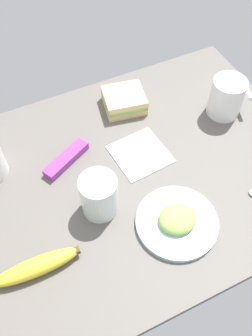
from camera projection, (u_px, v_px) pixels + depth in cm
name	position (u px, v px, depth cm)	size (l,w,h in cm)	color
tabletop	(126.00, 178.00, 86.60)	(90.00, 64.00, 2.00)	#5B5651
plate_of_food	(177.00, 221.00, 77.67)	(17.50, 17.50, 3.98)	silver
coffee_mug_black	(227.00, 97.00, 93.24)	(10.86, 8.46, 10.30)	white
sandwich_main	(124.00, 100.00, 96.87)	(11.99, 11.16, 4.40)	#DBB77A
glass_of_milk	(99.00, 197.00, 77.27)	(7.93, 7.93, 10.14)	silver
banana	(36.00, 267.00, 71.18)	(17.65, 4.31, 3.77)	yellow
snack_bar	(66.00, 159.00, 87.27)	(12.67, 3.07, 2.00)	purple
paper_napkin	(140.00, 154.00, 89.24)	(12.45, 12.45, 0.30)	white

